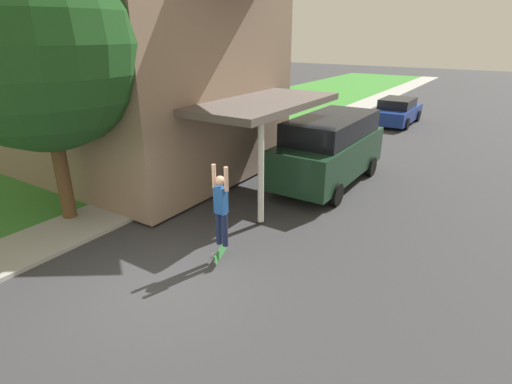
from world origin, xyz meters
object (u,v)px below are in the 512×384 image
object	(u,v)px
suv_parked	(330,148)
lawn_tree_near	(37,43)
skateboarder	(221,206)
skateboard	(220,253)
car_down_street	(397,111)

from	to	relation	value
suv_parked	lawn_tree_near	bearing A→B (deg)	-125.93
lawn_tree_near	skateboarder	distance (m)	5.83
suv_parked	skateboard	size ratio (longest dim) A/B	6.90
car_down_street	lawn_tree_near	bearing A→B (deg)	-102.95
suv_parked	skateboarder	world-z (taller)	suv_parked
car_down_street	skateboard	distance (m)	17.14
lawn_tree_near	skateboarder	size ratio (longest dim) A/B	3.82
skateboarder	skateboard	bearing A→B (deg)	-148.73
lawn_tree_near	suv_parked	bearing A→B (deg)	54.07
lawn_tree_near	car_down_street	world-z (taller)	lawn_tree_near
car_down_street	suv_parked	bearing A→B (deg)	-86.43
car_down_street	skateboarder	bearing A→B (deg)	-87.47
lawn_tree_near	car_down_street	bearing A→B (deg)	77.05
lawn_tree_near	skateboard	size ratio (longest dim) A/B	9.41
skateboarder	skateboard	world-z (taller)	skateboarder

